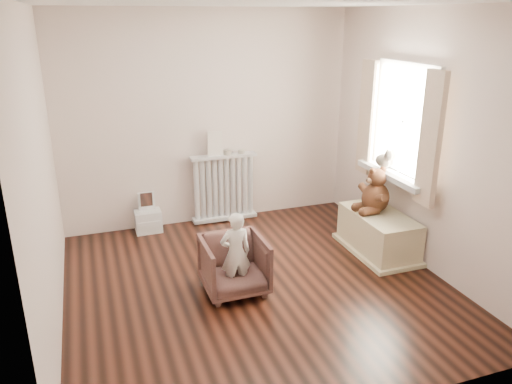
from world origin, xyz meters
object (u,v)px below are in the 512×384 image
object	(u,v)px
radiator	(224,192)
toy_vanity	(147,210)
teddy_bear	(376,193)
toy_bench	(378,235)
child	(236,253)
plush_cat	(384,159)
armchair	(234,265)

from	to	relation	value
radiator	toy_vanity	world-z (taller)	radiator
radiator	teddy_bear	world-z (taller)	teddy_bear
toy_vanity	toy_bench	world-z (taller)	toy_vanity
child	teddy_bear	distance (m)	1.81
teddy_bear	plush_cat	distance (m)	0.39
toy_vanity	toy_bench	size ratio (longest dim) A/B	0.51
radiator	armchair	size ratio (longest dim) A/B	1.47
radiator	child	size ratio (longest dim) A/B	1.09
armchair	toy_bench	xyz separation A→B (m)	(1.76, 0.28, -0.07)
armchair	toy_bench	world-z (taller)	armchair
child	toy_vanity	bearing A→B (deg)	-71.44
radiator	toy_vanity	bearing A→B (deg)	-178.24
radiator	plush_cat	world-z (taller)	plush_cat
radiator	plush_cat	xyz separation A→B (m)	(1.51, -1.21, 0.61)
teddy_bear	armchair	bearing A→B (deg)	-169.59
armchair	plush_cat	xyz separation A→B (m)	(1.90, 0.50, 0.73)
radiator	teddy_bear	size ratio (longest dim) A/B	1.75
child	toy_bench	xyz separation A→B (m)	(1.76, 0.33, -0.22)
radiator	teddy_bear	bearing A→B (deg)	-44.62
toy_bench	teddy_bear	distance (m)	0.48
armchair	child	distance (m)	0.16
child	toy_bench	bearing A→B (deg)	-169.29
armchair	teddy_bear	xyz separation A→B (m)	(1.75, 0.38, 0.40)
armchair	teddy_bear	size ratio (longest dim) A/B	1.19
child	plush_cat	xyz separation A→B (m)	(1.90, 0.55, 0.58)
toy_bench	radiator	bearing A→B (deg)	133.72
radiator	teddy_bear	distance (m)	1.92
toy_bench	armchair	bearing A→B (deg)	-170.81
armchair	toy_bench	bearing A→B (deg)	9.13
plush_cat	toy_bench	bearing A→B (deg)	-141.70
toy_vanity	teddy_bear	bearing A→B (deg)	-29.30
plush_cat	teddy_bear	bearing A→B (deg)	-159.73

